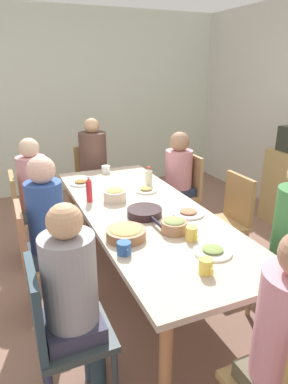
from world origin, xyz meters
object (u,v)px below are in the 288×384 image
Objects in this scene: chair_6 at (39,254)px; plate_0 at (188,213)px; cup_1 at (206,266)px; chair_0 at (59,328)px; person_2 at (178,174)px; bowl_2 at (174,225)px; person_6 at (49,225)px; bowl_1 at (126,233)px; chair_4 at (93,178)px; plate_1 at (146,190)px; chair_2 at (184,189)px; person_4 at (94,161)px; cup_3 at (192,234)px; chair_7 at (28,213)px; cup_2 at (124,248)px; chair_1 at (228,217)px; plate_2 at (81,183)px; dining_table at (144,217)px; person_7 at (36,192)px; bowl_0 at (115,195)px; person_5 at (286,339)px; plate_3 at (213,251)px; bottle_1 at (149,177)px; person_0 at (73,292)px; cup_0 at (106,169)px; serving_pan at (145,212)px; bottle_0 at (89,190)px.

plate_0 is at bearing 78.72° from chair_6.
chair_0 is at bearing -100.12° from cup_1.
person_2 is 6.44× the size of bowl_2.
person_6 reaches higher than bowl_1.
chair_4 reaches higher than plate_1.
chair_2 is 3.37× the size of bowl_1.
person_4 reaches higher than cup_3.
chair_7 is at bearing -145.47° from bowl_2.
cup_2 is 0.47m from cup_3.
chair_1 is 1.45m from plate_2.
chair_4 is at bearing -171.46° from plate_1.
person_7 reaches higher than dining_table.
dining_table is 0.76m from person_6.
bowl_0 reaches higher than plate_1.
chair_0 is 1.88m from chair_1.
person_6 is at bearing -153.78° from person_5.
dining_table is 12.82× the size of bowl_0.
chair_4 is 3.73× the size of plate_3.
chair_7 is at bearing -156.38° from bowl_1.
person_5 is at bearing 4.15° from cup_1.
person_2 is 1.81m from chair_6.
person_2 reaches higher than bowl_1.
bottle_1 reaches higher than bowl_0.
bowl_1 reaches higher than plate_1.
plate_2 is at bearing -171.01° from cup_1.
chair_1 is 4.41× the size of plate_2.
chair_2 is 0.72× the size of person_5.
bowl_2 is at bearing 62.84° from chair_6.
person_0 is at bearing -0.03° from person_6.
plate_3 is (0.80, 0.97, 0.23)m from chair_6.
cup_2 is (1.69, -0.40, 0.00)m from cup_0.
plate_1 is at bearing 13.31° from cup_0.
person_0 is 4.55× the size of bowl_1.
plate_0 is 1.26× the size of bowl_0.
chair_4 and chair_7 have the same top height.
person_0 is at bearing -62.65° from chair_1.
bowl_2 is (-0.38, 0.79, 0.07)m from person_0.
plate_1 is at bearing -56.27° from chair_2.
serving_pan is 1.22m from cup_0.
chair_2 is 7.93× the size of cup_3.
chair_4 is 1.39m from bowl_0.
cup_2 is at bearing -2.46° from plate_2.
bottle_0 is at bearing -4.14° from plate_2.
cup_0 is at bearing 144.79° from person_6.
plate_0 is 1.34m from cup_0.
dining_table is 0.44m from plate_1.
chair_1 is 4.00× the size of bottle_0.
bowl_1 is at bearing -97.38° from bowl_2.
chair_0 is 4.41× the size of plate_2.
cup_2 is at bearing -71.47° from bowl_2.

